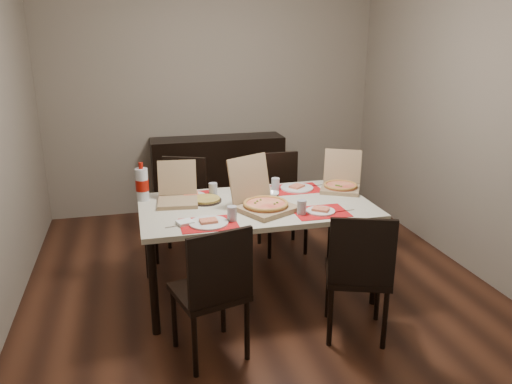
% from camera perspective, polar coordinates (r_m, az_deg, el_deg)
% --- Properties ---
extents(ground, '(3.80, 4.00, 0.02)m').
position_cam_1_polar(ground, '(4.37, -0.01, -10.17)').
color(ground, '#452315').
rests_on(ground, ground).
extents(room_walls, '(3.84, 4.02, 2.62)m').
position_cam_1_polar(room_walls, '(4.29, -1.48, 13.72)').
color(room_walls, gray).
rests_on(room_walls, ground).
extents(sideboard, '(1.50, 0.40, 0.90)m').
position_cam_1_polar(sideboard, '(5.82, -4.33, 1.88)').
color(sideboard, black).
rests_on(sideboard, ground).
extents(dining_table, '(1.80, 1.00, 0.75)m').
position_cam_1_polar(dining_table, '(3.94, 0.00, -2.31)').
color(dining_table, beige).
rests_on(dining_table, ground).
extents(chair_near_left, '(0.51, 0.51, 0.93)m').
position_cam_1_polar(chair_near_left, '(3.18, -4.90, -10.90)').
color(chair_near_left, black).
rests_on(chair_near_left, ground).
extents(chair_near_right, '(0.54, 0.54, 0.93)m').
position_cam_1_polar(chair_near_right, '(3.45, 11.64, -8.86)').
color(chair_near_right, black).
rests_on(chair_near_right, ground).
extents(chair_far_left, '(0.55, 0.55, 0.93)m').
position_cam_1_polar(chair_far_left, '(4.72, -8.46, -1.31)').
color(chair_far_left, black).
rests_on(chair_far_left, ground).
extents(chair_far_right, '(0.43, 0.43, 0.93)m').
position_cam_1_polar(chair_far_right, '(4.85, 2.78, -0.60)').
color(chair_far_right, black).
rests_on(chair_far_right, ground).
extents(setting_near_left, '(0.51, 0.30, 0.11)m').
position_cam_1_polar(setting_near_left, '(3.53, -5.09, -3.29)').
color(setting_near_left, red).
rests_on(setting_near_left, dining_table).
extents(setting_near_right, '(0.47, 0.30, 0.11)m').
position_cam_1_polar(setting_near_right, '(3.75, 6.76, -2.06)').
color(setting_near_right, red).
rests_on(setting_near_right, dining_table).
extents(setting_far_left, '(0.46, 0.30, 0.11)m').
position_cam_1_polar(setting_far_left, '(4.12, -7.06, -0.27)').
color(setting_far_left, red).
rests_on(setting_far_left, dining_table).
extents(setting_far_right, '(0.49, 0.30, 0.11)m').
position_cam_1_polar(setting_far_right, '(4.29, 4.10, 0.57)').
color(setting_far_right, red).
rests_on(setting_far_right, dining_table).
extents(napkin_loose, '(0.16, 0.16, 0.02)m').
position_cam_1_polar(napkin_loose, '(3.87, 1.37, -1.51)').
color(napkin_loose, white).
rests_on(napkin_loose, dining_table).
extents(pizza_box_center, '(0.53, 0.55, 0.38)m').
position_cam_1_polar(pizza_box_center, '(3.78, 0.78, -1.15)').
color(pizza_box_center, '#937855').
rests_on(pizza_box_center, dining_table).
extents(pizza_box_right, '(0.45, 0.46, 0.32)m').
position_cam_1_polar(pizza_box_right, '(4.33, 9.67, 0.96)').
color(pizza_box_right, '#937855').
rests_on(pizza_box_right, dining_table).
extents(pizza_box_left, '(0.34, 0.37, 0.31)m').
position_cam_1_polar(pizza_box_left, '(4.00, -8.94, -0.37)').
color(pizza_box_left, '#937855').
rests_on(pizza_box_left, dining_table).
extents(faina_plate, '(0.25, 0.25, 0.03)m').
position_cam_1_polar(faina_plate, '(3.99, -5.78, -0.89)').
color(faina_plate, black).
rests_on(faina_plate, dining_table).
extents(dip_bowl, '(0.15, 0.15, 0.03)m').
position_cam_1_polar(dip_bowl, '(4.12, 1.82, -0.23)').
color(dip_bowl, white).
rests_on(dip_bowl, dining_table).
extents(soda_bottle, '(0.10, 0.10, 0.31)m').
position_cam_1_polar(soda_bottle, '(4.08, -12.89, 0.86)').
color(soda_bottle, silver).
rests_on(soda_bottle, dining_table).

